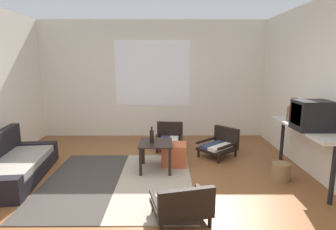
{
  "coord_description": "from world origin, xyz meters",
  "views": [
    {
      "loc": [
        0.33,
        -3.48,
        1.76
      ],
      "look_at": [
        0.35,
        0.76,
        0.94
      ],
      "focal_mm": 29.49,
      "sensor_mm": 36.0,
      "label": 1
    }
  ],
  "objects": [
    {
      "name": "ground_plane",
      "position": [
        0.0,
        0.0,
        0.0
      ],
      "size": [
        7.8,
        7.8,
        0.0
      ],
      "primitive_type": "plane",
      "color": "brown"
    },
    {
      "name": "far_wall_with_window",
      "position": [
        0.0,
        3.06,
        1.35
      ],
      "size": [
        5.6,
        0.13,
        2.7
      ],
      "color": "silver",
      "rests_on": "ground"
    },
    {
      "name": "side_wall_right",
      "position": [
        2.66,
        0.3,
        1.35
      ],
      "size": [
        0.12,
        6.6,
        2.7
      ],
      "primitive_type": "cube",
      "color": "silver",
      "rests_on": "ground"
    },
    {
      "name": "area_rug",
      "position": [
        -0.4,
        0.38,
        0.0
      ],
      "size": [
        2.19,
        2.31,
        0.01
      ],
      "color": "#38332D",
      "rests_on": "ground"
    },
    {
      "name": "couch",
      "position": [
        -2.02,
        0.48,
        0.21
      ],
      "size": [
        0.95,
        1.8,
        0.69
      ],
      "color": "black",
      "rests_on": "ground"
    },
    {
      "name": "coffee_table",
      "position": [
        0.15,
        0.84,
        0.37
      ],
      "size": [
        0.53,
        0.59,
        0.47
      ],
      "color": "black",
      "rests_on": "ground"
    },
    {
      "name": "armchair_by_window",
      "position": [
        0.39,
        1.97,
        0.24
      ],
      "size": [
        0.58,
        0.58,
        0.53
      ],
      "color": "black",
      "rests_on": "ground"
    },
    {
      "name": "armchair_striped_foreground",
      "position": [
        0.5,
        -0.69,
        0.22
      ],
      "size": [
        0.72,
        0.66,
        0.47
      ],
      "color": "black",
      "rests_on": "ground"
    },
    {
      "name": "armchair_corner",
      "position": [
        1.34,
        1.53,
        0.23
      ],
      "size": [
        0.82,
        0.82,
        0.53
      ],
      "color": "black",
      "rests_on": "ground"
    },
    {
      "name": "ottoman_orange",
      "position": [
        0.46,
        1.06,
        0.19
      ],
      "size": [
        0.44,
        0.44,
        0.38
      ],
      "primitive_type": "cube",
      "rotation": [
        0.0,
        0.0,
        -0.08
      ],
      "color": "#BC5633",
      "rests_on": "ground"
    },
    {
      "name": "console_shelf",
      "position": [
        2.38,
        0.46,
        0.72
      ],
      "size": [
        0.39,
        1.64,
        0.82
      ],
      "color": "beige",
      "rests_on": "ground"
    },
    {
      "name": "crt_television",
      "position": [
        2.38,
        0.28,
        1.02
      ],
      "size": [
        0.5,
        0.4,
        0.42
      ],
      "color": "black",
      "rests_on": "console_shelf"
    },
    {
      "name": "clay_vase",
      "position": [
        2.38,
        0.89,
        0.96
      ],
      "size": [
        0.2,
        0.2,
        0.38
      ],
      "color": "brown",
      "rests_on": "console_shelf"
    },
    {
      "name": "glass_bottle",
      "position": [
        0.09,
        0.82,
        0.58
      ],
      "size": [
        0.07,
        0.07,
        0.26
      ],
      "color": "black",
      "rests_on": "coffee_table"
    },
    {
      "name": "wicker_basket",
      "position": [
        2.04,
        0.42,
        0.13
      ],
      "size": [
        0.27,
        0.27,
        0.27
      ],
      "primitive_type": "cylinder",
      "color": "olive",
      "rests_on": "ground"
    }
  ]
}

